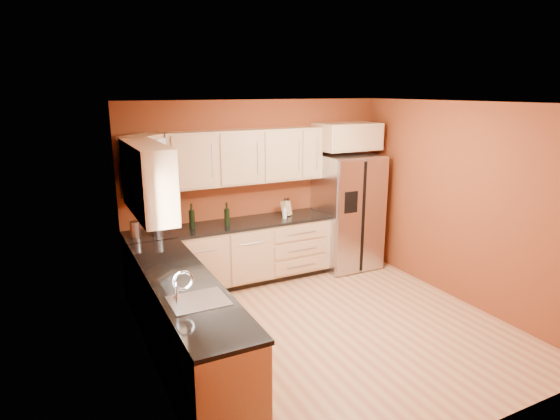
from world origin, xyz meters
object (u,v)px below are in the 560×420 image
canister_left (135,229)px  refrigerator (347,211)px  knife_block (286,208)px  soap_dispenser (285,212)px  wine_bottle_a (227,214)px

canister_left → refrigerator: bearing=-0.7°
refrigerator → canister_left: 3.20m
knife_block → soap_dispenser: size_ratio=1.24×
refrigerator → soap_dispenser: refrigerator is taller
canister_left → wine_bottle_a: wine_bottle_a is taller
canister_left → wine_bottle_a: (1.21, -0.05, 0.06)m
refrigerator → wine_bottle_a: 2.00m
wine_bottle_a → soap_dispenser: size_ratio=1.87×
knife_block → soap_dispenser: (-0.09, -0.13, -0.02)m
canister_left → knife_block: bearing=2.1°
wine_bottle_a → soap_dispenser: (0.89, -0.00, -0.08)m
refrigerator → soap_dispenser: bearing=-179.3°
canister_left → wine_bottle_a: 1.21m
wine_bottle_a → canister_left: bearing=177.6°
canister_left → knife_block: size_ratio=0.92×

